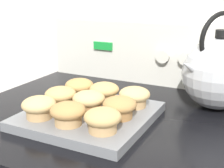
{
  "coord_description": "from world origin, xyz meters",
  "views": [
    {
      "loc": [
        0.34,
        -0.33,
        1.19
      ],
      "look_at": [
        0.04,
        0.28,
        0.99
      ],
      "focal_mm": 50.0,
      "sensor_mm": 36.0,
      "label": 1
    }
  ],
  "objects_px": {
    "muffin_r0_c0": "(39,107)",
    "muffin_r1_c2": "(120,107)",
    "muffin_r0_c2": "(103,119)",
    "muffin_r0_c1": "(68,113)",
    "muffin_r2_c1": "(104,91)",
    "muffin_r1_c1": "(89,101)",
    "tea_kettle": "(218,72)",
    "muffin_pan": "(89,116)",
    "muffin_r2_c0": "(79,87)",
    "muffin_r2_c2": "(134,96)",
    "muffin_r1_c0": "(61,96)"
  },
  "relations": [
    {
      "from": "muffin_r0_c1",
      "to": "muffin_r2_c1",
      "type": "height_order",
      "value": "same"
    },
    {
      "from": "muffin_r2_c1",
      "to": "tea_kettle",
      "type": "relative_size",
      "value": 0.31
    },
    {
      "from": "muffin_r0_c2",
      "to": "muffin_r2_c0",
      "type": "distance_m",
      "value": 0.23
    },
    {
      "from": "muffin_r1_c1",
      "to": "muffin_r2_c1",
      "type": "relative_size",
      "value": 1.0
    },
    {
      "from": "muffin_r0_c2",
      "to": "muffin_r1_c1",
      "type": "xyz_separation_m",
      "value": [
        -0.08,
        0.09,
        0.0
      ]
    },
    {
      "from": "muffin_r1_c2",
      "to": "muffin_r2_c1",
      "type": "relative_size",
      "value": 1.0
    },
    {
      "from": "muffin_r0_c2",
      "to": "muffin_r2_c2",
      "type": "height_order",
      "value": "same"
    },
    {
      "from": "muffin_pan",
      "to": "muffin_r2_c0",
      "type": "distance_m",
      "value": 0.12
    },
    {
      "from": "muffin_r0_c1",
      "to": "muffin_r2_c1",
      "type": "distance_m",
      "value": 0.17
    },
    {
      "from": "muffin_r2_c0",
      "to": "muffin_r0_c2",
      "type": "bearing_deg",
      "value": -45.85
    },
    {
      "from": "muffin_pan",
      "to": "muffin_r2_c1",
      "type": "height_order",
      "value": "muffin_r2_c1"
    },
    {
      "from": "muffin_r1_c2",
      "to": "tea_kettle",
      "type": "relative_size",
      "value": 0.31
    },
    {
      "from": "muffin_r0_c0",
      "to": "muffin_r1_c1",
      "type": "bearing_deg",
      "value": 47.0
    },
    {
      "from": "muffin_r0_c0",
      "to": "muffin_r2_c1",
      "type": "bearing_deg",
      "value": 64.34
    },
    {
      "from": "muffin_pan",
      "to": "muffin_r2_c1",
      "type": "relative_size",
      "value": 3.72
    },
    {
      "from": "muffin_pan",
      "to": "muffin_r2_c2",
      "type": "bearing_deg",
      "value": 44.18
    },
    {
      "from": "muffin_r1_c2",
      "to": "muffin_pan",
      "type": "bearing_deg",
      "value": 178.91
    },
    {
      "from": "muffin_r0_c2",
      "to": "muffin_r1_c1",
      "type": "height_order",
      "value": "same"
    },
    {
      "from": "muffin_r0_c1",
      "to": "muffin_r2_c2",
      "type": "distance_m",
      "value": 0.19
    },
    {
      "from": "muffin_r2_c1",
      "to": "muffin_r0_c2",
      "type": "bearing_deg",
      "value": -63.0
    },
    {
      "from": "muffin_r0_c2",
      "to": "muffin_r1_c2",
      "type": "bearing_deg",
      "value": 90.06
    },
    {
      "from": "muffin_r0_c0",
      "to": "muffin_r2_c1",
      "type": "distance_m",
      "value": 0.18
    },
    {
      "from": "muffin_r0_c0",
      "to": "muffin_r1_c2",
      "type": "relative_size",
      "value": 1.0
    },
    {
      "from": "muffin_r0_c0",
      "to": "muffin_r2_c2",
      "type": "distance_m",
      "value": 0.23
    },
    {
      "from": "muffin_pan",
      "to": "muffin_r2_c1",
      "type": "distance_m",
      "value": 0.09
    },
    {
      "from": "muffin_r1_c0",
      "to": "muffin_r1_c1",
      "type": "distance_m",
      "value": 0.08
    },
    {
      "from": "muffin_r0_c0",
      "to": "muffin_r0_c2",
      "type": "distance_m",
      "value": 0.16
    },
    {
      "from": "muffin_r0_c0",
      "to": "muffin_r0_c2",
      "type": "relative_size",
      "value": 1.0
    },
    {
      "from": "muffin_r2_c1",
      "to": "muffin_r2_c2",
      "type": "distance_m",
      "value": 0.09
    },
    {
      "from": "muffin_r0_c1",
      "to": "muffin_r1_c0",
      "type": "distance_m",
      "value": 0.12
    },
    {
      "from": "muffin_r2_c1",
      "to": "tea_kettle",
      "type": "xyz_separation_m",
      "value": [
        0.26,
        0.14,
        0.05
      ]
    },
    {
      "from": "muffin_r0_c0",
      "to": "muffin_r1_c2",
      "type": "distance_m",
      "value": 0.18
    },
    {
      "from": "muffin_r0_c1",
      "to": "muffin_r2_c1",
      "type": "bearing_deg",
      "value": 90.23
    },
    {
      "from": "muffin_r0_c2",
      "to": "muffin_pan",
      "type": "bearing_deg",
      "value": 134.56
    },
    {
      "from": "muffin_pan",
      "to": "muffin_r1_c0",
      "type": "height_order",
      "value": "muffin_r1_c0"
    },
    {
      "from": "muffin_r2_c1",
      "to": "muffin_r2_c2",
      "type": "relative_size",
      "value": 1.0
    },
    {
      "from": "muffin_r2_c0",
      "to": "muffin_r2_c1",
      "type": "xyz_separation_m",
      "value": [
        0.08,
        -0.0,
        0.0
      ]
    },
    {
      "from": "muffin_r0_c2",
      "to": "muffin_r1_c2",
      "type": "distance_m",
      "value": 0.08
    },
    {
      "from": "muffin_pan",
      "to": "muffin_r1_c2",
      "type": "bearing_deg",
      "value": -1.09
    },
    {
      "from": "muffin_r1_c0",
      "to": "muffin_r1_c1",
      "type": "bearing_deg",
      "value": 2.19
    },
    {
      "from": "muffin_r0_c2",
      "to": "muffin_r1_c2",
      "type": "xyz_separation_m",
      "value": [
        -0.0,
        0.08,
        0.0
      ]
    },
    {
      "from": "muffin_r2_c0",
      "to": "tea_kettle",
      "type": "distance_m",
      "value": 0.37
    },
    {
      "from": "muffin_r1_c1",
      "to": "muffin_r2_c2",
      "type": "distance_m",
      "value": 0.12
    },
    {
      "from": "muffin_r1_c1",
      "to": "muffin_r2_c0",
      "type": "relative_size",
      "value": 1.0
    },
    {
      "from": "muffin_r0_c0",
      "to": "muffin_r2_c1",
      "type": "xyz_separation_m",
      "value": [
        0.08,
        0.17,
        0.0
      ]
    },
    {
      "from": "muffin_pan",
      "to": "muffin_r2_c0",
      "type": "relative_size",
      "value": 3.72
    },
    {
      "from": "muffin_r0_c1",
      "to": "muffin_r1_c1",
      "type": "bearing_deg",
      "value": 90.17
    },
    {
      "from": "muffin_r0_c0",
      "to": "muffin_r1_c2",
      "type": "bearing_deg",
      "value": 26.58
    },
    {
      "from": "muffin_r2_c1",
      "to": "muffin_r0_c0",
      "type": "bearing_deg",
      "value": -115.66
    },
    {
      "from": "muffin_r2_c2",
      "to": "tea_kettle",
      "type": "xyz_separation_m",
      "value": [
        0.17,
        0.14,
        0.05
      ]
    }
  ]
}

